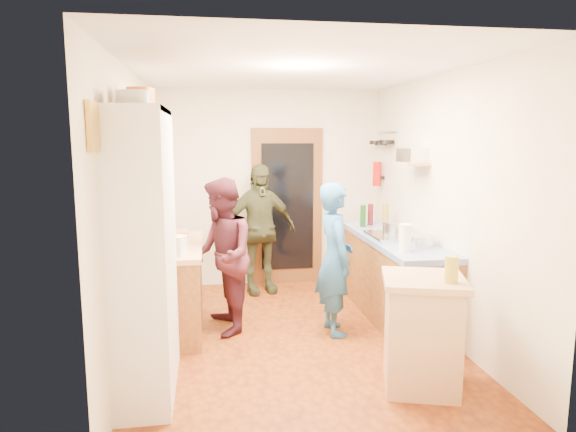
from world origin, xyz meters
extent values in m
cube|color=#8A420E|center=(0.00, 0.00, -0.01)|extent=(3.00, 4.00, 0.02)
cube|color=silver|center=(0.00, 0.00, 2.61)|extent=(3.00, 4.00, 0.02)
cube|color=#ECE5CC|center=(0.00, 2.01, 1.30)|extent=(3.00, 0.02, 2.60)
cube|color=#ECE5CC|center=(0.00, -2.01, 1.30)|extent=(3.00, 0.02, 2.60)
cube|color=#ECE5CC|center=(-1.51, 0.00, 1.30)|extent=(0.02, 4.00, 2.60)
cube|color=#ECE5CC|center=(1.51, 0.00, 1.30)|extent=(0.02, 4.00, 2.60)
cube|color=brown|center=(0.25, 1.97, 1.05)|extent=(0.95, 0.06, 2.10)
cube|color=black|center=(0.25, 1.94, 1.05)|extent=(0.70, 0.02, 1.70)
cube|color=white|center=(-1.30, -0.80, 1.10)|extent=(0.40, 1.20, 2.20)
cube|color=white|center=(-1.30, -0.80, 2.18)|extent=(0.40, 1.14, 0.04)
cylinder|color=white|center=(-1.30, -1.10, 2.25)|extent=(0.24, 0.24, 0.10)
cylinder|color=orange|center=(-1.30, -0.74, 2.28)|extent=(0.19, 0.19, 0.15)
cylinder|color=orange|center=(-1.30, -0.51, 2.28)|extent=(0.19, 0.19, 0.17)
cube|color=#9C632E|center=(-1.20, 0.45, 0.42)|extent=(0.60, 1.40, 0.85)
cube|color=tan|center=(-1.20, 0.45, 0.88)|extent=(0.64, 1.44, 0.05)
cube|color=white|center=(-1.15, -0.05, 0.99)|extent=(0.28, 0.23, 0.18)
cylinder|color=white|center=(-1.25, 0.26, 0.99)|extent=(0.19, 0.19, 0.18)
cylinder|color=orange|center=(-1.12, 0.58, 0.94)|extent=(0.22, 0.22, 0.08)
cube|color=tan|center=(-1.18, 1.08, 0.91)|extent=(0.30, 0.23, 0.02)
cube|color=#9C632E|center=(1.20, 0.50, 0.42)|extent=(0.60, 2.20, 0.84)
cube|color=#0E36A4|center=(1.20, 0.50, 0.87)|extent=(0.62, 2.22, 0.06)
cube|color=silver|center=(1.20, 0.42, 0.92)|extent=(0.55, 0.58, 0.04)
cylinder|color=silver|center=(1.15, 0.38, 1.01)|extent=(0.21, 0.21, 0.14)
cylinder|color=#143F14|center=(1.05, 1.13, 1.03)|extent=(0.08, 0.08, 0.27)
cylinder|color=#591419|center=(1.18, 1.23, 1.03)|extent=(0.08, 0.08, 0.27)
cylinder|color=olive|center=(1.31, 1.06, 1.05)|extent=(0.08, 0.08, 0.29)
cylinder|color=white|center=(1.05, -0.23, 1.03)|extent=(0.15, 0.15, 0.26)
cylinder|color=silver|center=(1.30, -0.01, 0.95)|extent=(0.32, 0.32, 0.10)
cube|color=tan|center=(0.84, -1.16, 0.43)|extent=(0.69, 0.69, 0.86)
cube|color=tan|center=(0.84, -1.16, 0.89)|extent=(0.77, 0.77, 0.05)
cube|color=white|center=(0.80, -1.10, 0.90)|extent=(0.42, 0.37, 0.02)
cylinder|color=#AD9E2D|center=(0.97, -1.33, 1.01)|extent=(0.13, 0.13, 0.20)
cylinder|color=silver|center=(1.46, 1.52, 2.05)|extent=(0.02, 0.65, 0.02)
cylinder|color=black|center=(1.40, 1.35, 1.92)|extent=(0.18, 0.18, 0.05)
cylinder|color=black|center=(1.40, 1.55, 1.90)|extent=(0.16, 0.16, 0.05)
cylinder|color=black|center=(1.40, 1.75, 1.91)|extent=(0.17, 0.17, 0.05)
cube|color=tan|center=(1.37, 0.45, 1.70)|extent=(0.26, 0.42, 0.03)
cube|color=silver|center=(1.37, 0.45, 1.79)|extent=(0.27, 0.33, 0.15)
cube|color=black|center=(1.47, 1.70, 1.45)|extent=(0.06, 0.10, 0.04)
cylinder|color=red|center=(1.41, 1.70, 1.50)|extent=(0.11, 0.11, 0.32)
cube|color=gold|center=(-1.48, -1.55, 2.05)|extent=(0.03, 0.25, 0.30)
imported|color=#275A96|center=(0.47, 0.07, 0.77)|extent=(0.40, 0.58, 1.54)
imported|color=#401823|center=(-0.66, 0.33, 0.79)|extent=(0.68, 0.83, 1.59)
imported|color=#383B23|center=(-0.16, 1.58, 0.83)|extent=(1.03, 0.60, 1.65)
camera|label=1|loc=(-0.82, -4.81, 1.99)|focal=32.00mm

